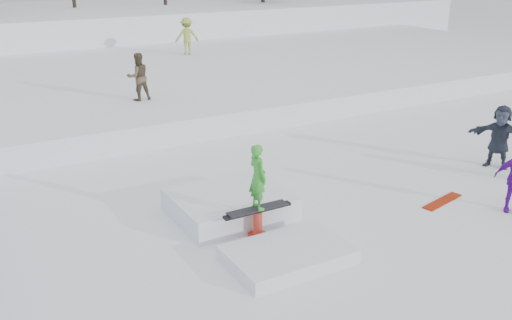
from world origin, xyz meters
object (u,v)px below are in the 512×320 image
spectator_dark (500,137)px  walker_olive (138,77)px  jib_rail_feature (245,214)px  walker_ygreen (187,36)px

spectator_dark → walker_olive: bearing=-170.1°
jib_rail_feature → spectator_dark: bearing=-1.6°
walker_olive → spectator_dark: size_ratio=0.94×
spectator_dark → jib_rail_feature: jib_rail_feature is taller
walker_olive → jib_rail_feature: bearing=83.7°
walker_ygreen → jib_rail_feature: 18.74m
spectator_dark → walker_ygreen: bearing=158.6°
walker_olive → walker_ygreen: 9.86m
walker_ygreen → jib_rail_feature: walker_ygreen is taller
jib_rail_feature → walker_olive: bearing=85.0°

